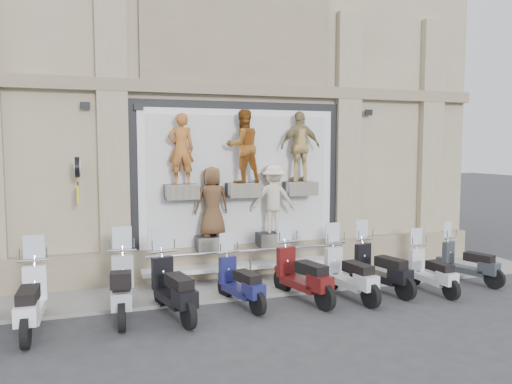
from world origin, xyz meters
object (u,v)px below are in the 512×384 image
(clock_sign_bracket, at_px, (78,174))
(scooter_j, at_px, (469,254))
(guard_rail, at_px, (250,268))
(scooter_e, at_px, (240,272))
(scooter_f, at_px, (303,263))
(scooter_g, at_px, (350,263))
(scooter_h, at_px, (381,258))
(scooter_i, at_px, (432,262))
(scooter_c, at_px, (122,275))
(scooter_b, at_px, (30,287))
(scooter_d, at_px, (173,275))

(clock_sign_bracket, bearing_deg, scooter_j, -11.30)
(guard_rail, xyz_separation_m, scooter_e, (-0.65, -1.37, 0.29))
(scooter_f, height_order, scooter_g, scooter_f)
(clock_sign_bracket, distance_m, scooter_e, 4.26)
(clock_sign_bracket, relative_size, scooter_h, 0.51)
(scooter_f, distance_m, scooter_h, 2.02)
(scooter_h, bearing_deg, scooter_i, -32.45)
(clock_sign_bracket, distance_m, scooter_c, 2.75)
(scooter_b, xyz_separation_m, scooter_i, (8.61, -0.13, -0.13))
(clock_sign_bracket, distance_m, scooter_b, 2.98)
(scooter_h, bearing_deg, scooter_d, 168.15)
(scooter_b, bearing_deg, clock_sign_bracket, 69.85)
(scooter_f, bearing_deg, scooter_h, -12.50)
(scooter_g, relative_size, scooter_i, 1.14)
(scooter_j, bearing_deg, guard_rail, 145.56)
(scooter_j, bearing_deg, clock_sign_bracket, 148.76)
(scooter_d, relative_size, scooter_h, 1.04)
(scooter_f, height_order, scooter_j, scooter_f)
(scooter_d, relative_size, scooter_g, 1.04)
(guard_rail, relative_size, scooter_g, 2.51)
(scooter_e, bearing_deg, scooter_g, -20.11)
(scooter_h, height_order, scooter_i, scooter_h)
(scooter_b, xyz_separation_m, scooter_g, (6.54, 0.02, -0.03))
(scooter_i, height_order, scooter_j, scooter_j)
(scooter_j, bearing_deg, scooter_h, 160.55)
(scooter_e, height_order, scooter_f, scooter_f)
(scooter_f, distance_m, scooter_i, 3.16)
(scooter_c, bearing_deg, scooter_h, 3.58)
(scooter_e, bearing_deg, scooter_b, 169.21)
(scooter_b, relative_size, scooter_j, 1.14)
(scooter_i, bearing_deg, scooter_f, 171.23)
(clock_sign_bracket, xyz_separation_m, scooter_i, (7.80, -2.23, -2.08))
(clock_sign_bracket, bearing_deg, scooter_f, -22.26)
(scooter_d, xyz_separation_m, scooter_i, (6.01, -0.17, -0.13))
(guard_rail, xyz_separation_m, scooter_i, (3.90, -1.76, 0.25))
(clock_sign_bracket, height_order, scooter_b, clock_sign_bracket)
(scooter_b, height_order, scooter_h, scooter_b)
(scooter_c, bearing_deg, scooter_f, 2.45)
(guard_rail, bearing_deg, scooter_i, -24.32)
(scooter_f, xyz_separation_m, scooter_j, (4.54, 0.07, -0.11))
(scooter_c, xyz_separation_m, scooter_d, (0.97, -0.28, -0.01))
(scooter_e, xyz_separation_m, scooter_f, (1.41, -0.07, 0.10))
(scooter_g, distance_m, scooter_j, 3.48)
(scooter_f, distance_m, scooter_j, 4.54)
(scooter_b, height_order, scooter_f, scooter_f)
(scooter_h, xyz_separation_m, scooter_j, (2.52, 0.02, -0.07))
(scooter_d, bearing_deg, scooter_c, 151.79)
(scooter_b, xyz_separation_m, scooter_e, (4.06, 0.26, -0.10))
(guard_rail, bearing_deg, scooter_h, -26.64)
(clock_sign_bracket, xyz_separation_m, scooter_j, (9.19, -1.84, -2.06))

